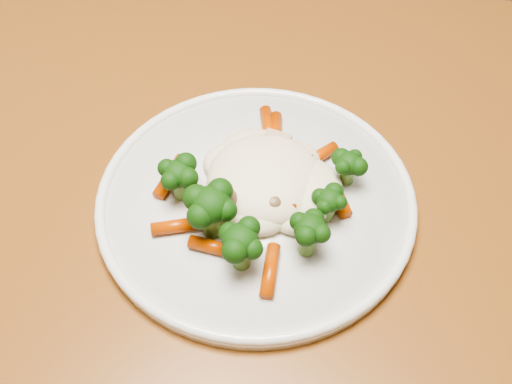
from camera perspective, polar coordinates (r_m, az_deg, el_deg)
dining_table at (r=0.65m, az=6.62°, el=-9.50°), size 1.48×1.23×0.75m
plate at (r=0.59m, az=0.00°, el=-0.85°), size 0.29×0.29×0.01m
meal at (r=0.57m, az=0.40°, el=0.39°), size 0.18×0.19×0.05m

